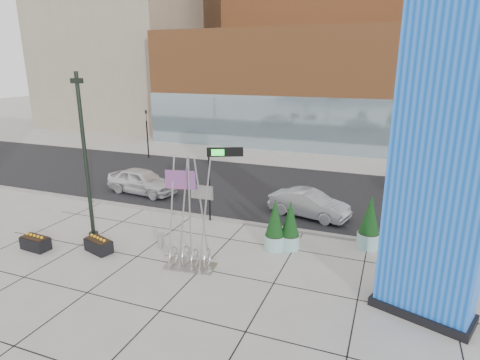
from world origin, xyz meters
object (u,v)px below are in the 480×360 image
(concrete_bollard, at_px, (161,240))
(car_white_west, at_px, (142,181))
(overhead_street_sign, at_px, (221,160))
(lamp_post, at_px, (87,177))
(car_silver_mid, at_px, (309,204))
(blue_pylon, at_px, (442,167))
(public_art_sculpture, at_px, (190,240))

(concrete_bollard, height_order, car_white_west, car_white_west)
(car_white_west, bearing_deg, overhead_street_sign, -105.13)
(lamp_post, height_order, overhead_street_sign, lamp_post)
(concrete_bollard, bearing_deg, car_silver_mid, 48.71)
(blue_pylon, distance_m, public_art_sculpture, 9.23)
(public_art_sculpture, bearing_deg, blue_pylon, -7.72)
(lamp_post, bearing_deg, car_silver_mid, 38.20)
(overhead_street_sign, bearing_deg, car_silver_mid, 6.16)
(overhead_street_sign, xyz_separation_m, car_silver_mid, (4.00, 2.38, -2.60))
(lamp_post, relative_size, overhead_street_sign, 1.96)
(lamp_post, height_order, concrete_bollard, lamp_post)
(public_art_sculpture, distance_m, car_silver_mid, 7.89)
(car_white_west, bearing_deg, concrete_bollard, -133.45)
(lamp_post, distance_m, car_silver_mid, 11.03)
(overhead_street_sign, bearing_deg, blue_pylon, -52.43)
(blue_pylon, height_order, concrete_bollard, blue_pylon)
(overhead_street_sign, distance_m, car_white_west, 7.48)
(public_art_sculpture, bearing_deg, car_silver_mid, 58.42)
(concrete_bollard, relative_size, car_white_west, 0.14)
(public_art_sculpture, bearing_deg, concrete_bollard, 143.61)
(public_art_sculpture, bearing_deg, lamp_post, 167.07)
(blue_pylon, bearing_deg, lamp_post, -162.44)
(lamp_post, distance_m, public_art_sculpture, 5.58)
(car_silver_mid, bearing_deg, lamp_post, 142.21)
(lamp_post, xyz_separation_m, car_white_west, (-2.08, 6.89, -2.30))
(blue_pylon, xyz_separation_m, overhead_street_sign, (-9.20, 4.87, -1.61))
(blue_pylon, distance_m, concrete_bollard, 11.52)
(concrete_bollard, relative_size, car_silver_mid, 0.15)
(public_art_sculpture, height_order, overhead_street_sign, public_art_sculpture)
(public_art_sculpture, height_order, car_silver_mid, public_art_sculpture)
(blue_pylon, xyz_separation_m, car_white_west, (-15.75, 7.48, -4.13))
(concrete_bollard, bearing_deg, overhead_street_sign, 70.46)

